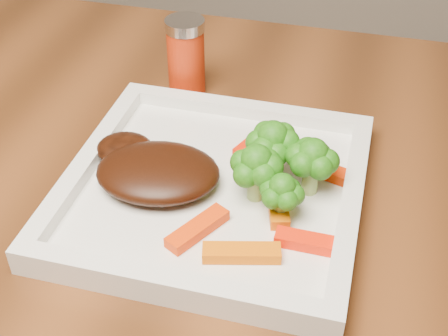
# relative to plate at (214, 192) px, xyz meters

# --- Properties ---
(plate) EXTENTS (0.27, 0.27, 0.01)m
(plate) POSITION_rel_plate_xyz_m (0.00, 0.00, 0.00)
(plate) COLOR white
(plate) RESTS_ON dining_table
(steak) EXTENTS (0.13, 0.10, 0.03)m
(steak) POSITION_rel_plate_xyz_m (-0.05, -0.01, 0.02)
(steak) COLOR black
(steak) RESTS_ON plate
(broccoli_0) EXTENTS (0.07, 0.07, 0.07)m
(broccoli_0) POSITION_rel_plate_xyz_m (0.05, 0.03, 0.04)
(broccoli_0) COLOR #186611
(broccoli_0) RESTS_ON plate
(broccoli_1) EXTENTS (0.07, 0.07, 0.06)m
(broccoli_1) POSITION_rel_plate_xyz_m (0.09, 0.02, 0.04)
(broccoli_1) COLOR #146010
(broccoli_1) RESTS_ON plate
(broccoli_2) EXTENTS (0.05, 0.05, 0.06)m
(broccoli_2) POSITION_rel_plate_xyz_m (0.07, -0.02, 0.04)
(broccoli_2) COLOR #126C14
(broccoli_2) RESTS_ON plate
(broccoli_3) EXTENTS (0.07, 0.07, 0.06)m
(broccoli_3) POSITION_rel_plate_xyz_m (0.04, -0.00, 0.04)
(broccoli_3) COLOR #1C7012
(broccoli_3) RESTS_ON plate
(carrot_0) EXTENTS (0.07, 0.03, 0.01)m
(carrot_0) POSITION_rel_plate_xyz_m (0.05, -0.08, 0.01)
(carrot_0) COLOR #E56403
(carrot_0) RESTS_ON plate
(carrot_1) EXTENTS (0.06, 0.02, 0.01)m
(carrot_1) POSITION_rel_plate_xyz_m (0.10, -0.05, 0.01)
(carrot_1) COLOR #F82104
(carrot_1) RESTS_ON plate
(carrot_2) EXTENTS (0.04, 0.06, 0.01)m
(carrot_2) POSITION_rel_plate_xyz_m (0.00, -0.06, 0.01)
(carrot_2) COLOR #E93703
(carrot_2) RESTS_ON plate
(carrot_3) EXTENTS (0.06, 0.03, 0.01)m
(carrot_3) POSITION_rel_plate_xyz_m (0.10, 0.04, 0.01)
(carrot_3) COLOR red
(carrot_3) RESTS_ON plate
(carrot_4) EXTENTS (0.03, 0.05, 0.01)m
(carrot_4) POSITION_rel_plate_xyz_m (0.02, 0.07, 0.01)
(carrot_4) COLOR red
(carrot_4) RESTS_ON plate
(carrot_5) EXTENTS (0.03, 0.06, 0.01)m
(carrot_5) POSITION_rel_plate_xyz_m (0.06, -0.01, 0.01)
(carrot_5) COLOR #D55A03
(carrot_5) RESTS_ON plate
(spice_shaker) EXTENTS (0.06, 0.06, 0.09)m
(spice_shaker) POSITION_rel_plate_xyz_m (-0.08, 0.17, 0.04)
(spice_shaker) COLOR #BB290A
(spice_shaker) RESTS_ON dining_table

